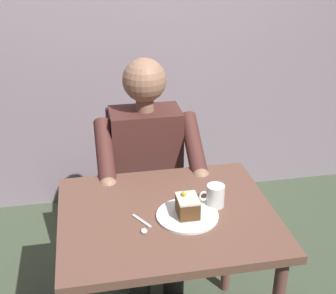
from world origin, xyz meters
The scene contains 7 objects.
dining_table centered at (0.00, 0.00, 0.64)m, with size 0.88×0.73×0.75m.
chair centered at (0.00, -0.69, 0.50)m, with size 0.42×0.42×0.91m.
seated_person centered at (0.00, -0.52, 0.65)m, with size 0.53×0.58×1.24m.
dessert_plate centered at (-0.08, 0.04, 0.75)m, with size 0.25×0.25×0.01m, color white.
cake_slice centered at (-0.08, 0.04, 0.80)m, with size 0.08×0.11×0.10m.
coffee_cup centered at (-0.21, -0.02, 0.80)m, with size 0.11×0.08×0.10m.
dessert_spoon centered at (0.11, 0.08, 0.75)m, with size 0.07×0.14×0.01m.
Camera 1 is at (0.29, 1.56, 1.81)m, focal length 49.35 mm.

